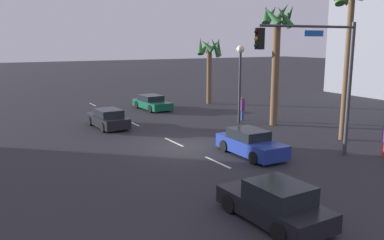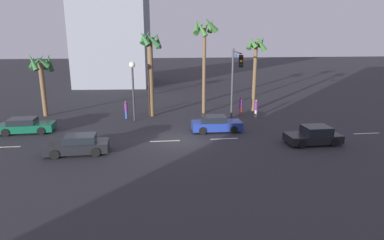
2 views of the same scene
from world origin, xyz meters
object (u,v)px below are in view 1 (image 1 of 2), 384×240
at_px(car_0, 250,144).
at_px(car_2, 152,103).
at_px(palm_tree_3, 350,11).
at_px(traffic_signal, 321,67).
at_px(streetlamp, 240,68).
at_px(pedestrian_0, 243,108).
at_px(car_3, 275,203).
at_px(palm_tree_1, 210,55).
at_px(car_1, 108,119).
at_px(palm_tree_2, 277,39).

relative_size(car_0, car_2, 0.95).
relative_size(car_0, palm_tree_3, 0.43).
relative_size(car_2, traffic_signal, 0.66).
xyz_separation_m(streetlamp, pedestrian_0, (-0.83, 0.93, -3.03)).
bearing_deg(car_2, traffic_signal, 2.89).
bearing_deg(car_2, streetlamp, 18.31).
xyz_separation_m(car_2, palm_tree_3, (15.97, 5.33, 7.00)).
distance_m(car_3, palm_tree_1, 26.08).
distance_m(traffic_signal, pedestrian_0, 11.13).
relative_size(car_3, palm_tree_3, 0.41).
height_order(car_3, palm_tree_1, palm_tree_1).
bearing_deg(car_1, car_0, 21.96).
xyz_separation_m(traffic_signal, streetlamp, (-9.25, 2.02, -0.63)).
height_order(pedestrian_0, palm_tree_2, palm_tree_2).
bearing_deg(traffic_signal, car_3, -56.30).
distance_m(streetlamp, palm_tree_1, 9.69).
bearing_deg(car_1, traffic_signal, 28.07).
height_order(traffic_signal, pedestrian_0, traffic_signal).
xyz_separation_m(palm_tree_1, palm_tree_2, (10.78, -1.44, 1.33)).
height_order(car_2, streetlamp, streetlamp).
distance_m(car_1, traffic_signal, 14.86).
height_order(car_2, pedestrian_0, pedestrian_0).
relative_size(car_2, palm_tree_3, 0.45).
height_order(palm_tree_2, palm_tree_3, palm_tree_3).
distance_m(car_2, car_3, 23.31).
distance_m(traffic_signal, streetlamp, 9.49).
bearing_deg(pedestrian_0, palm_tree_1, 164.39).
bearing_deg(car_0, palm_tree_1, 154.36).
bearing_deg(pedestrian_0, car_1, -104.72).
relative_size(traffic_signal, pedestrian_0, 3.80).
xyz_separation_m(car_2, palm_tree_1, (-0.24, 6.18, 4.10)).
height_order(car_3, palm_tree_2, palm_tree_2).
xyz_separation_m(car_0, palm_tree_1, (-16.20, 7.77, 4.06)).
relative_size(car_0, palm_tree_1, 0.66).
bearing_deg(streetlamp, traffic_signal, -12.30).
relative_size(pedestrian_0, palm_tree_1, 0.28).
bearing_deg(palm_tree_1, car_2, -87.76).
bearing_deg(palm_tree_1, traffic_signal, -16.00).
bearing_deg(car_2, car_3, -14.36).
relative_size(palm_tree_1, palm_tree_3, 0.65).
bearing_deg(palm_tree_2, pedestrian_0, -160.81).
xyz_separation_m(traffic_signal, palm_tree_3, (-2.14, 4.42, 2.96)).
xyz_separation_m(traffic_signal, palm_tree_2, (-7.57, 3.83, 1.39)).
bearing_deg(traffic_signal, car_2, -177.11).
xyz_separation_m(car_0, car_2, (-15.96, 1.60, -0.05)).
height_order(streetlamp, palm_tree_1, palm_tree_1).
height_order(car_0, car_1, car_0).
xyz_separation_m(car_0, palm_tree_2, (-5.41, 6.34, 5.38)).
bearing_deg(car_2, palm_tree_1, 92.24).
xyz_separation_m(car_1, pedestrian_0, (2.54, 9.69, 0.35)).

